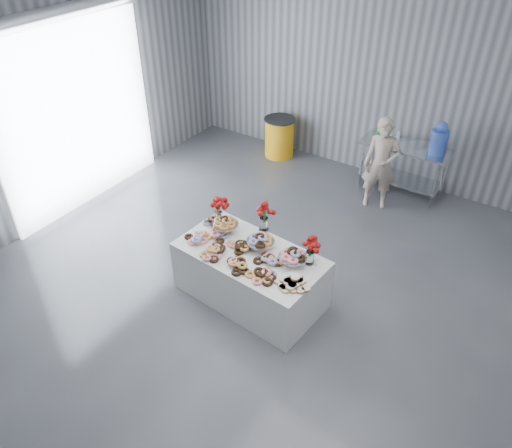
{
  "coord_description": "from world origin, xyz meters",
  "views": [
    {
      "loc": [
        2.51,
        -3.66,
        4.75
      ],
      "look_at": [
        -0.32,
        0.66,
        1.02
      ],
      "focal_mm": 35.0,
      "sensor_mm": 36.0,
      "label": 1
    }
  ],
  "objects": [
    {
      "name": "trash_barrel",
      "position": [
        -2.01,
        4.1,
        0.39
      ],
      "size": [
        0.61,
        0.61,
        0.78
      ],
      "rotation": [
        0.0,
        0.0,
        -0.31
      ],
      "color": "#FFAC15",
      "rests_on": "ground"
    },
    {
      "name": "cake_stand_mid",
      "position": [
        -0.18,
        0.56,
        0.89
      ],
      "size": [
        0.36,
        0.36,
        0.17
      ],
      "color": "silver",
      "rests_on": "display_table"
    },
    {
      "name": "display_table",
      "position": [
        -0.24,
        0.41,
        0.38
      ],
      "size": [
        1.98,
        1.16,
        0.75
      ],
      "primitive_type": "cube",
      "rotation": [
        0.0,
        0.0,
        -0.09
      ],
      "color": "white",
      "rests_on": "ground"
    },
    {
      "name": "cake_stand_right",
      "position": [
        0.32,
        0.51,
        0.89
      ],
      "size": [
        0.36,
        0.36,
        0.17
      ],
      "color": "silver",
      "rests_on": "display_table"
    },
    {
      "name": "person",
      "position": [
        0.29,
        3.46,
        0.78
      ],
      "size": [
        0.67,
        0.55,
        1.56
      ],
      "primitive_type": "imported",
      "rotation": [
        0.0,
        0.0,
        0.36
      ],
      "color": "#CC8C93",
      "rests_on": "ground"
    },
    {
      "name": "bouquet_left",
      "position": [
        -0.96,
        0.73,
        1.05
      ],
      "size": [
        0.26,
        0.26,
        0.42
      ],
      "color": "white",
      "rests_on": "display_table"
    },
    {
      "name": "cake_stand_left",
      "position": [
        -0.77,
        0.61,
        0.89
      ],
      "size": [
        0.36,
        0.36,
        0.17
      ],
      "color": "silver",
      "rests_on": "display_table"
    },
    {
      "name": "danish_pile",
      "position": [
        0.49,
        0.2,
        0.81
      ],
      "size": [
        0.48,
        0.48,
        0.11
      ],
      "primitive_type": null,
      "color": "silver",
      "rests_on": "display_table"
    },
    {
      "name": "ground",
      "position": [
        0.0,
        0.0,
        0.0
      ],
      "size": [
        9.0,
        9.0,
        0.0
      ],
      "primitive_type": "plane",
      "color": "#3A3D42",
      "rests_on": "ground"
    },
    {
      "name": "donut_mounds",
      "position": [
        -0.24,
        0.36,
        0.8
      ],
      "size": [
        1.87,
        0.96,
        0.09
      ],
      "primitive_type": null,
      "rotation": [
        0.0,
        0.0,
        -0.09
      ],
      "color": "#CC844A",
      "rests_on": "display_table"
    },
    {
      "name": "water_jug",
      "position": [
        0.98,
        4.1,
        1.15
      ],
      "size": [
        0.28,
        0.28,
        0.55
      ],
      "color": "#446DE9",
      "rests_on": "prep_table"
    },
    {
      "name": "bouquet_right",
      "position": [
        0.48,
        0.65,
        1.05
      ],
      "size": [
        0.26,
        0.26,
        0.42
      ],
      "color": "white",
      "rests_on": "display_table"
    },
    {
      "name": "bouquet_center",
      "position": [
        -0.26,
        0.76,
        1.13
      ],
      "size": [
        0.26,
        0.26,
        0.57
      ],
      "color": "silver",
      "rests_on": "display_table"
    },
    {
      "name": "drink_bottles",
      "position": [
        0.16,
        4.0,
        1.04
      ],
      "size": [
        0.54,
        0.08,
        0.27
      ],
      "primitive_type": null,
      "color": "#268C33",
      "rests_on": "prep_table"
    },
    {
      "name": "prep_table",
      "position": [
        0.48,
        4.1,
        0.62
      ],
      "size": [
        1.5,
        0.6,
        0.9
      ],
      "color": "silver",
      "rests_on": "ground"
    },
    {
      "name": "room_walls",
      "position": [
        -0.27,
        0.07,
        2.64
      ],
      "size": [
        8.04,
        9.04,
        4.02
      ],
      "color": "gray",
      "rests_on": "ground"
    }
  ]
}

